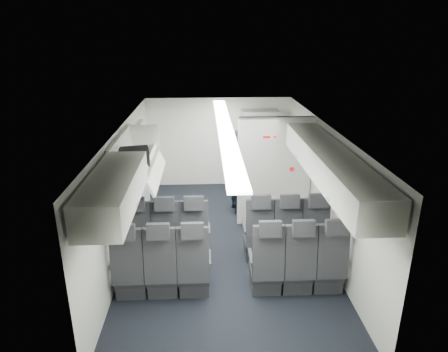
{
  "coord_description": "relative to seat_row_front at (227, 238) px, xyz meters",
  "views": [
    {
      "loc": [
        -0.33,
        -6.34,
        3.6
      ],
      "look_at": [
        0.0,
        0.4,
        1.15
      ],
      "focal_mm": 32.0,
      "sensor_mm": 36.0,
      "label": 1
    }
  ],
  "objects": [
    {
      "name": "overhead_bin_right_front",
      "position": [
        1.4,
        0.28,
        1.46
      ],
      "size": [
        0.53,
        1.7,
        0.4
      ],
      "color": "white",
      "rests_on": "cabin_shell"
    },
    {
      "name": "seat_row_mid",
      "position": [
        0.0,
        -0.9,
        0.0
      ],
      "size": [
        3.33,
        0.56,
        1.24
      ],
      "color": "#242427",
      "rests_on": "cabin_shell"
    },
    {
      "name": "cabin_shell",
      "position": [
        0.0,
        0.53,
        0.72
      ],
      "size": [
        3.41,
        6.01,
        2.16
      ],
      "color": "black",
      "rests_on": "ground"
    },
    {
      "name": "boarding_door",
      "position": [
        -1.64,
        2.09,
        0.55
      ],
      "size": [
        0.12,
        1.27,
        1.86
      ],
      "color": "silver",
      "rests_on": "cabin_shell"
    },
    {
      "name": "bulkhead_partition",
      "position": [
        0.98,
        1.33,
        0.67
      ],
      "size": [
        1.4,
        0.15,
        2.13
      ],
      "color": "silver",
      "rests_on": "cabin_shell"
    },
    {
      "name": "galley_unit",
      "position": [
        0.95,
        3.25,
        0.55
      ],
      "size": [
        0.85,
        0.52,
        1.9
      ],
      "color": "#939399",
      "rests_on": "cabin_shell"
    },
    {
      "name": "papers",
      "position": [
        0.51,
        1.9,
        0.67
      ],
      "size": [
        0.2,
        0.09,
        0.15
      ],
      "primitive_type": "cube",
      "rotation": [
        0.0,
        0.0,
        0.36
      ],
      "color": "white",
      "rests_on": "flight_attendant"
    },
    {
      "name": "seat_row_front",
      "position": [
        0.0,
        0.0,
        0.0
      ],
      "size": [
        3.33,
        0.56,
        1.24
      ],
      "color": "#242427",
      "rests_on": "cabin_shell"
    },
    {
      "name": "flight_attendant",
      "position": [
        0.32,
        1.95,
        0.47
      ],
      "size": [
        0.55,
        0.72,
        1.76
      ],
      "primitive_type": "imported",
      "rotation": [
        0.0,
        0.0,
        1.79
      ],
      "color": "black",
      "rests_on": "ground"
    },
    {
      "name": "carry_on_bag",
      "position": [
        -1.41,
        0.04,
        1.41
      ],
      "size": [
        0.5,
        0.4,
        0.26
      ],
      "primitive_type": "cube",
      "rotation": [
        0.0,
        0.0,
        0.22
      ],
      "color": "black",
      "rests_on": "overhead_bin_left_front_open"
    },
    {
      "name": "overhead_bin_right_rear",
      "position": [
        1.4,
        -1.47,
        1.46
      ],
      "size": [
        0.53,
        1.8,
        0.4
      ],
      "color": "white",
      "rests_on": "cabin_shell"
    },
    {
      "name": "overhead_bin_left_rear",
      "position": [
        -1.4,
        -1.47,
        1.46
      ],
      "size": [
        0.53,
        1.8,
        0.4
      ],
      "color": "white",
      "rests_on": "cabin_shell"
    },
    {
      "name": "overhead_bin_left_front_open",
      "position": [
        -1.44,
        0.28,
        1.33
      ],
      "size": [
        0.64,
        1.7,
        0.72
      ],
      "color": "#9E9E93",
      "rests_on": "cabin_shell"
    }
  ]
}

